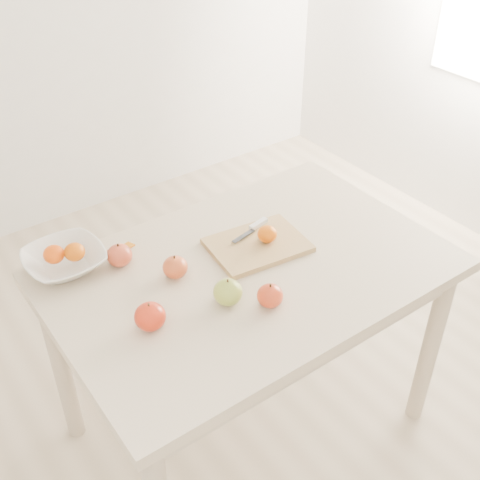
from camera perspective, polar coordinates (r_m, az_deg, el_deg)
ground at (r=2.38m, az=0.74°, el=-16.82°), size 3.50×3.50×0.00m
table at (r=1.90m, az=0.89°, el=-4.85°), size 1.20×0.80×0.75m
cutting_board at (r=1.91m, az=1.67°, el=-0.48°), size 0.32×0.25×0.02m
board_tangerine at (r=1.90m, az=2.59°, el=0.57°), size 0.06×0.06×0.05m
fruit_bowl at (r=1.89m, az=-16.28°, el=-1.89°), size 0.24×0.24×0.06m
bowl_tangerine_near at (r=1.87m, az=-17.24°, el=-1.30°), size 0.06×0.06×0.06m
bowl_tangerine_far at (r=1.87m, az=-15.42°, el=-1.10°), size 0.06×0.06×0.06m
orange_peel_a at (r=1.93m, az=-11.48°, el=-1.21°), size 0.06×0.05×0.01m
orange_peel_b at (r=1.95m, az=-10.71°, el=-0.67°), size 0.05×0.04×0.01m
paring_knife at (r=1.97m, az=1.52°, el=1.35°), size 0.17×0.06×0.01m
apple_green at (r=1.69m, az=-1.16°, el=-4.96°), size 0.08×0.08×0.08m
apple_red_d at (r=1.63m, az=-8.52°, el=-7.19°), size 0.09×0.09×0.08m
apple_red_b at (r=1.79m, az=-6.17°, el=-2.58°), size 0.08×0.08×0.07m
apple_red_a at (r=1.86m, az=-11.36°, el=-1.44°), size 0.08×0.08×0.07m
apple_red_c at (r=1.68m, az=2.86°, el=-5.30°), size 0.07×0.07×0.07m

